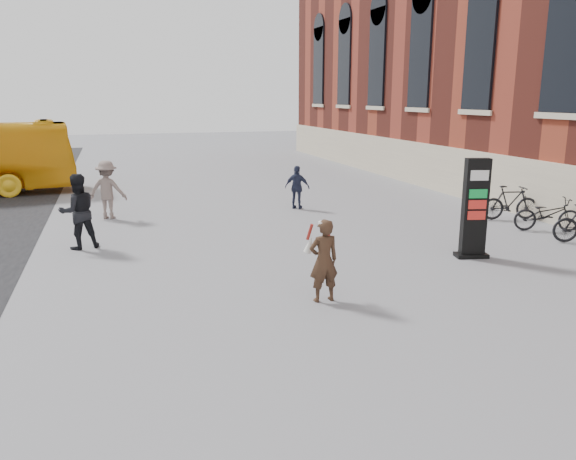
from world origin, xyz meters
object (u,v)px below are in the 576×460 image
object	(u,v)px
info_pylon	(475,209)
woman	(323,259)
bike_6	(547,214)
pedestrian_a	(78,212)
pedestrian_b	(107,190)
bike_7	(510,203)
pedestrian_c	(297,187)

from	to	relation	value
info_pylon	woman	bearing A→B (deg)	-145.77
woman	bike_6	distance (m)	8.68
pedestrian_a	bike_6	bearing A→B (deg)	155.23
pedestrian_b	bike_6	bearing A→B (deg)	174.47
woman	pedestrian_a	distance (m)	6.91
bike_6	bike_7	size ratio (longest dim) A/B	1.03
bike_6	info_pylon	bearing A→B (deg)	136.97
info_pylon	pedestrian_b	xyz separation A→B (m)	(-8.16, 7.09, -0.27)
info_pylon	pedestrian_a	xyz separation A→B (m)	(-8.85, 3.60, -0.23)
info_pylon	bike_7	size ratio (longest dim) A/B	1.33
info_pylon	pedestrian_c	world-z (taller)	info_pylon
pedestrian_a	pedestrian_c	bearing A→B (deg)	-170.47
pedestrian_a	bike_6	distance (m)	12.63
pedestrian_c	woman	bearing A→B (deg)	108.67
pedestrian_b	bike_7	world-z (taller)	pedestrian_b
info_pylon	pedestrian_a	bearing A→B (deg)	171.22
pedestrian_b	info_pylon	bearing A→B (deg)	158.25
woman	bike_6	xyz separation A→B (m)	(8.01, 3.33, -0.32)
pedestrian_b	bike_7	distance (m)	12.40
bike_6	bike_7	xyz separation A→B (m)	(0.00, 1.58, 0.05)
bike_7	pedestrian_b	bearing A→B (deg)	84.31
pedestrian_b	bike_6	size ratio (longest dim) A/B	0.99
pedestrian_a	info_pylon	bearing A→B (deg)	141.97
pedestrian_a	bike_7	xyz separation A→B (m)	(12.47, -0.37, -0.41)
bike_6	pedestrian_b	bearing A→B (deg)	87.65
woman	pedestrian_a	size ratio (longest dim) A/B	0.83
pedestrian_b	bike_6	world-z (taller)	pedestrian_b
pedestrian_a	pedestrian_c	world-z (taller)	pedestrian_a
info_pylon	bike_6	size ratio (longest dim) A/B	1.28
pedestrian_c	info_pylon	bearing A→B (deg)	140.84
pedestrian_c	bike_6	xyz separation A→B (m)	(5.71, -5.16, -0.25)
pedestrian_c	bike_6	distance (m)	7.70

